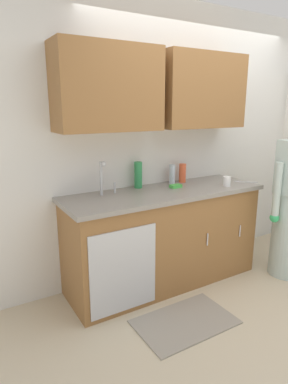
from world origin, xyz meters
name	(u,v)px	position (x,y,z in m)	size (l,w,h in m)	color
ground_plane	(255,298)	(0.00, 0.00, 0.00)	(9.00, 9.00, 0.00)	beige
kitchen_wall_with_uppers	(182,129)	(-0.14, 0.99, 1.48)	(4.80, 0.44, 2.70)	silver
counter_cabinet	(164,239)	(-0.55, 0.70, 0.45)	(1.90, 0.62, 0.90)	brown
countertop	(165,192)	(-0.55, 0.70, 0.92)	(1.96, 0.66, 0.04)	gray
sink	(113,200)	(-1.09, 0.71, 0.93)	(0.50, 0.36, 0.35)	#B7BABF
floor_mat	(185,322)	(-0.78, 0.05, 0.01)	(0.80, 0.50, 0.01)	gray
bottle_soap	(182,173)	(-0.19, 0.90, 1.04)	(0.07, 0.07, 0.19)	#E05933
bottle_water_short	(172,174)	(-0.32, 0.91, 1.04)	(0.06, 0.06, 0.19)	silver
bottle_water_tall	(138,175)	(-0.71, 0.92, 1.07)	(0.08, 0.08, 0.25)	#2D8C4C
cup_by_sink	(227,181)	(0.08, 0.53, 0.99)	(0.08, 0.08, 0.10)	white
knife_on_counter	(246,182)	(0.38, 0.56, 0.94)	(0.24, 0.02, 0.01)	silver
sponge	(176,186)	(-0.39, 0.74, 0.96)	(0.11, 0.07, 0.03)	#4CBF4C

